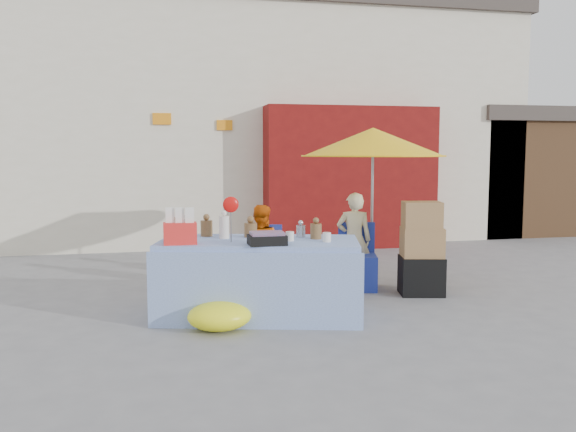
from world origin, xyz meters
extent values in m
plane|color=slate|center=(0.00, 0.00, 0.00)|extent=(80.00, 80.00, 0.00)
cube|color=silver|center=(0.00, 7.00, 2.25)|extent=(12.00, 5.00, 4.50)
cube|color=#3F3833|center=(0.00, 7.00, 4.70)|extent=(12.20, 5.20, 0.40)
cube|color=maroon|center=(2.20, 4.20, 1.30)|extent=(3.20, 0.60, 2.60)
cube|color=#4C331E|center=(6.50, 6.00, 1.20)|extent=(2.60, 3.00, 2.40)
cube|color=#3F3833|center=(6.50, 6.00, 2.55)|extent=(2.80, 3.20, 0.30)
sphere|color=#1E5919|center=(3.80, 10.00, 5.90)|extent=(3.80, 3.80, 3.80)
cube|color=orange|center=(-1.20, 4.48, 2.35)|extent=(0.32, 0.04, 0.20)
cube|color=orange|center=(-0.10, 4.48, 2.25)|extent=(0.28, 0.04, 0.18)
cube|color=#99BCF6|center=(-0.29, -0.18, 0.42)|extent=(2.28, 1.45, 0.83)
cube|color=#99BCF6|center=(-0.41, -0.65, 0.39)|extent=(2.10, 0.58, 0.78)
cube|color=#99BCF6|center=(-0.16, 0.30, 0.39)|extent=(2.10, 0.58, 0.78)
cylinder|color=white|center=(-1.05, 0.20, 0.93)|extent=(0.15, 0.15, 0.20)
cylinder|color=brown|center=(-0.81, 0.25, 0.92)|extent=(0.16, 0.16, 0.18)
cylinder|color=white|center=(-0.63, 0.03, 0.95)|extent=(0.14, 0.14, 0.24)
cylinder|color=brown|center=(-0.34, 0.07, 0.91)|extent=(0.18, 0.18, 0.16)
cylinder|color=#B2B2B7|center=(0.21, -0.05, 0.90)|extent=(0.12, 0.12, 0.13)
cylinder|color=brown|center=(0.33, -0.22, 0.92)|extent=(0.15, 0.15, 0.17)
cylinder|color=white|center=(0.02, -0.31, 0.88)|extent=(0.11, 0.11, 0.10)
cylinder|color=white|center=(0.38, -0.47, 0.88)|extent=(0.11, 0.11, 0.10)
sphere|color=brown|center=(-1.19, -0.05, 0.92)|extent=(0.17, 0.17, 0.17)
ellipsoid|color=red|center=(-0.60, -0.27, 1.23)|extent=(0.18, 0.10, 0.17)
cube|color=red|center=(-1.12, -0.30, 0.94)|extent=(0.36, 0.23, 0.22)
cube|color=black|center=(-0.26, -0.53, 0.88)|extent=(0.43, 0.35, 0.10)
cube|color=#213197|center=(-0.07, 0.83, 0.23)|extent=(0.58, 0.57, 0.45)
cube|color=#213197|center=(-0.02, 1.04, 0.65)|extent=(0.47, 0.16, 0.40)
cube|color=#213197|center=(1.18, 0.83, 0.23)|extent=(0.58, 0.57, 0.45)
cube|color=#213197|center=(1.23, 1.04, 0.65)|extent=(0.47, 0.16, 0.40)
imported|color=#DB5B0B|center=(-0.07, 0.98, 0.55)|extent=(0.63, 0.54, 1.11)
imported|color=beige|center=(1.18, 0.98, 0.62)|extent=(0.51, 0.40, 1.25)
cylinder|color=gray|center=(1.48, 1.13, 1.00)|extent=(0.04, 0.04, 2.00)
cone|color=yellow|center=(1.48, 1.13, 1.90)|extent=(1.90, 1.90, 0.38)
cylinder|color=yellow|center=(1.48, 1.13, 1.72)|extent=(1.90, 1.90, 0.02)
cube|color=black|center=(1.86, 0.39, 0.24)|extent=(0.61, 0.54, 0.48)
cube|color=olive|center=(1.86, 0.39, 0.66)|extent=(0.57, 0.48, 0.36)
cube|color=olive|center=(1.84, 0.37, 1.00)|extent=(0.52, 0.44, 0.32)
ellipsoid|color=#FDFF1A|center=(-0.76, -0.61, 0.14)|extent=(0.76, 0.67, 0.29)
camera|label=1|loc=(-1.38, -6.54, 1.77)|focal=38.00mm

